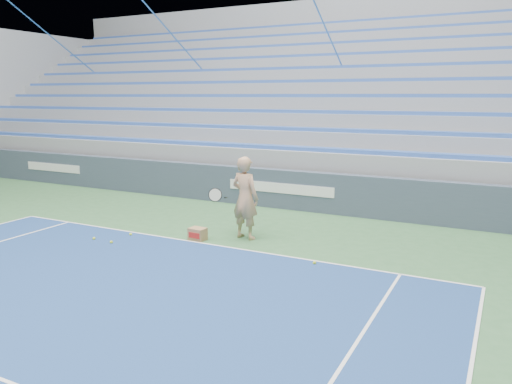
# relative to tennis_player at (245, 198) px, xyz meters

# --- Properties ---
(sponsor_barrier) EXTENTS (30.00, 0.32, 1.10)m
(sponsor_barrier) POSITION_rel_tennis_player_xyz_m (-0.52, 3.21, -0.38)
(sponsor_barrier) COLOR #384455
(sponsor_barrier) RESTS_ON ground
(bleachers) EXTENTS (31.00, 9.15, 7.30)m
(bleachers) POSITION_rel_tennis_player_xyz_m (-0.53, 8.92, 1.43)
(bleachers) COLOR gray
(bleachers) RESTS_ON ground
(tennis_player) EXTENTS (0.98, 0.89, 1.86)m
(tennis_player) POSITION_rel_tennis_player_xyz_m (0.00, 0.00, 0.00)
(tennis_player) COLOR tan
(tennis_player) RESTS_ON ground
(ball_box) EXTENTS (0.38, 0.31, 0.27)m
(ball_box) POSITION_rel_tennis_player_xyz_m (-0.88, -0.60, -0.79)
(ball_box) COLOR #936F47
(ball_box) RESTS_ON ground
(tennis_ball_0) EXTENTS (0.07, 0.07, 0.07)m
(tennis_ball_0) POSITION_rel_tennis_player_xyz_m (2.02, -0.96, -0.89)
(tennis_ball_0) COLOR #C3D62B
(tennis_ball_0) RESTS_ON ground
(tennis_ball_1) EXTENTS (0.07, 0.07, 0.07)m
(tennis_ball_1) POSITION_rel_tennis_player_xyz_m (-2.39, -1.69, -0.89)
(tennis_ball_1) COLOR #C3D62B
(tennis_ball_1) RESTS_ON ground
(tennis_ball_2) EXTENTS (0.07, 0.07, 0.07)m
(tennis_ball_2) POSITION_rel_tennis_player_xyz_m (-2.93, -1.65, -0.89)
(tennis_ball_2) COLOR #C3D62B
(tennis_ball_2) RESTS_ON ground
(tennis_ball_3) EXTENTS (0.07, 0.07, 0.07)m
(tennis_ball_3) POSITION_rel_tennis_player_xyz_m (-2.44, -1.01, -0.89)
(tennis_ball_3) COLOR #C3D62B
(tennis_ball_3) RESTS_ON ground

